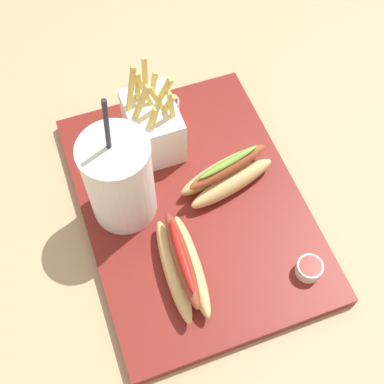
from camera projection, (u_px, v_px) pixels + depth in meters
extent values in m
cube|color=tan|center=(192.00, 211.00, 0.83)|extent=(2.40, 2.40, 0.02)
cube|color=maroon|center=(192.00, 205.00, 0.82)|extent=(0.46, 0.33, 0.02)
cylinder|color=white|center=(120.00, 182.00, 0.74)|extent=(0.10, 0.10, 0.15)
cylinder|color=white|center=(113.00, 151.00, 0.67)|extent=(0.10, 0.10, 0.01)
cylinder|color=#262633|center=(107.00, 126.00, 0.64)|extent=(0.01, 0.02, 0.09)
cube|color=white|center=(153.00, 127.00, 0.83)|extent=(0.11, 0.08, 0.09)
cube|color=#E5C660|center=(171.00, 107.00, 0.76)|extent=(0.01, 0.01, 0.06)
cube|color=#E5C660|center=(161.00, 92.00, 0.76)|extent=(0.04, 0.02, 0.09)
cube|color=#E5C660|center=(140.00, 106.00, 0.76)|extent=(0.01, 0.04, 0.08)
cube|color=#E5C660|center=(145.00, 80.00, 0.78)|extent=(0.02, 0.01, 0.08)
cube|color=#E5C660|center=(138.00, 92.00, 0.79)|extent=(0.01, 0.01, 0.09)
cube|color=#E5C660|center=(131.00, 91.00, 0.76)|extent=(0.02, 0.03, 0.08)
cube|color=#E5C660|center=(152.00, 90.00, 0.80)|extent=(0.02, 0.02, 0.06)
cube|color=#E5C660|center=(157.00, 100.00, 0.77)|extent=(0.02, 0.03, 0.08)
cube|color=#E5C660|center=(144.00, 91.00, 0.78)|extent=(0.04, 0.03, 0.09)
cube|color=#E5C660|center=(168.00, 107.00, 0.78)|extent=(0.02, 0.03, 0.06)
cube|color=#E5C660|center=(150.00, 125.00, 0.77)|extent=(0.01, 0.03, 0.06)
ellipsoid|color=#DBB775|center=(191.00, 265.00, 0.73)|extent=(0.16, 0.04, 0.04)
ellipsoid|color=#DBB775|center=(173.00, 270.00, 0.73)|extent=(0.16, 0.04, 0.04)
ellipsoid|color=brown|center=(182.00, 259.00, 0.71)|extent=(0.15, 0.03, 0.02)
ellipsoid|color=red|center=(182.00, 255.00, 0.69)|extent=(0.11, 0.02, 0.01)
ellipsoid|color=#DBB775|center=(222.00, 171.00, 0.81)|extent=(0.06, 0.15, 0.04)
ellipsoid|color=#DBB775|center=(232.00, 184.00, 0.80)|extent=(0.06, 0.15, 0.04)
ellipsoid|color=#994728|center=(228.00, 167.00, 0.78)|extent=(0.06, 0.14, 0.02)
ellipsoid|color=#6B9E33|center=(229.00, 162.00, 0.77)|extent=(0.04, 0.11, 0.01)
cylinder|color=white|center=(170.00, 105.00, 0.89)|extent=(0.03, 0.03, 0.02)
cylinder|color=#B2140F|center=(170.00, 102.00, 0.88)|extent=(0.03, 0.03, 0.01)
cylinder|color=white|center=(309.00, 269.00, 0.74)|extent=(0.04, 0.04, 0.02)
cylinder|color=#B2140F|center=(310.00, 266.00, 0.73)|extent=(0.03, 0.03, 0.01)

